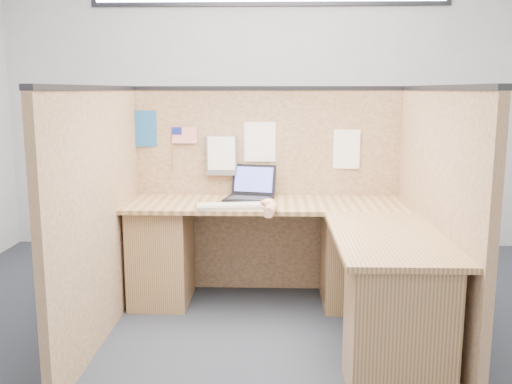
{
  "coord_description": "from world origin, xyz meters",
  "views": [
    {
      "loc": [
        0.05,
        -3.21,
        1.5
      ],
      "look_at": [
        -0.07,
        0.5,
        0.84
      ],
      "focal_mm": 40.0,
      "sensor_mm": 36.0,
      "label": 1
    }
  ],
  "objects_px": {
    "l_desk": "(294,266)",
    "mouse": "(269,205)",
    "laptop": "(249,191)",
    "keyboard": "(231,206)"
  },
  "relations": [
    {
      "from": "l_desk",
      "to": "mouse",
      "type": "xyz_separation_m",
      "value": [
        -0.17,
        0.19,
        0.36
      ]
    },
    {
      "from": "laptop",
      "to": "mouse",
      "type": "bearing_deg",
      "value": -54.4
    },
    {
      "from": "laptop",
      "to": "keyboard",
      "type": "distance_m",
      "value": 0.36
    },
    {
      "from": "l_desk",
      "to": "mouse",
      "type": "height_order",
      "value": "mouse"
    },
    {
      "from": "l_desk",
      "to": "laptop",
      "type": "distance_m",
      "value": 0.74
    },
    {
      "from": "l_desk",
      "to": "mouse",
      "type": "relative_size",
      "value": 19.62
    },
    {
      "from": "mouse",
      "to": "l_desk",
      "type": "bearing_deg",
      "value": -48.26
    },
    {
      "from": "laptop",
      "to": "keyboard",
      "type": "xyz_separation_m",
      "value": [
        -0.11,
        -0.35,
        -0.04
      ]
    },
    {
      "from": "mouse",
      "to": "keyboard",
      "type": "bearing_deg",
      "value": 180.0
    },
    {
      "from": "laptop",
      "to": "keyboard",
      "type": "bearing_deg",
      "value": -94.28
    }
  ]
}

